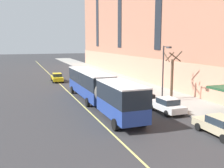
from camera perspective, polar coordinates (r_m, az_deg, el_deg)
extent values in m
plane|color=#303033|center=(31.59, -2.17, -4.03)|extent=(260.00, 260.00, 0.00)
cube|color=#9E9B93|center=(37.94, 9.71, -1.79)|extent=(5.94, 160.00, 0.15)
cube|color=tan|center=(36.68, 16.07, 0.97)|extent=(0.14, 110.00, 4.40)
cube|color=navy|center=(33.34, -4.92, -1.12)|extent=(2.69, 12.50, 1.30)
cube|color=black|center=(33.12, -4.96, 1.33)|extent=(2.71, 12.50, 1.59)
cube|color=white|center=(33.01, -4.98, 2.80)|extent=(2.72, 12.50, 0.12)
cube|color=#19232D|center=(39.16, -7.44, 2.28)|extent=(2.39, 0.10, 1.19)
cube|color=orange|center=(39.09, -7.46, 3.41)|extent=(1.82, 0.07, 0.28)
cube|color=black|center=(39.45, -7.39, -0.36)|extent=(2.55, 0.14, 0.24)
cube|color=white|center=(39.21, -8.69, -0.07)|extent=(0.28, 0.06, 0.18)
cube|color=white|center=(39.62, -6.12, 0.07)|extent=(0.28, 0.06, 0.18)
cylinder|color=#595651|center=(26.88, -1.05, -1.90)|extent=(2.48, 1.02, 2.47)
cube|color=navy|center=(23.63, 2.03, -5.44)|extent=(2.65, 6.55, 1.30)
cube|color=black|center=(23.30, 2.05, -2.01)|extent=(2.66, 6.55, 1.59)
cube|color=white|center=(23.15, 2.06, 0.06)|extent=(2.67, 6.55, 0.12)
cylinder|color=black|center=(37.36, -8.64, -1.27)|extent=(0.31, 1.00, 1.00)
cylinder|color=black|center=(37.97, -4.81, -1.03)|extent=(0.31, 1.00, 1.00)
cylinder|color=black|center=(29.63, -5.36, -3.97)|extent=(0.31, 1.00, 1.00)
cylinder|color=black|center=(30.39, -0.62, -3.60)|extent=(0.31, 1.00, 1.00)
cylinder|color=black|center=(21.78, 0.66, -8.84)|extent=(0.31, 1.00, 1.00)
cylinder|color=black|center=(22.80, 6.82, -8.06)|extent=(0.31, 1.00, 1.00)
cube|color=#BCAD89|center=(22.34, 22.25, -8.70)|extent=(1.74, 4.56, 0.64)
cube|color=#232D38|center=(22.01, 22.75, -7.37)|extent=(1.52, 2.05, 0.56)
cube|color=#BCAD89|center=(21.93, 22.80, -6.61)|extent=(1.48, 1.96, 0.04)
cylinder|color=black|center=(22.92, 18.23, -8.86)|extent=(0.22, 0.64, 0.64)
cylinder|color=black|center=(23.97, 21.41, -8.24)|extent=(0.22, 0.64, 0.64)
cylinder|color=black|center=(20.93, 23.12, -10.90)|extent=(0.22, 0.64, 0.64)
cube|color=black|center=(33.26, 6.13, -2.27)|extent=(1.92, 4.49, 0.64)
cube|color=#232D38|center=(32.96, 6.33, -1.32)|extent=(1.64, 2.04, 0.56)
cube|color=black|center=(32.90, 6.34, -0.81)|extent=(1.60, 1.95, 0.04)
cylinder|color=black|center=(34.14, 3.73, -2.49)|extent=(0.24, 0.65, 0.64)
cylinder|color=black|center=(34.92, 6.34, -2.26)|extent=(0.24, 0.65, 0.64)
cylinder|color=black|center=(31.74, 5.88, -3.42)|extent=(0.24, 0.65, 0.64)
cylinder|color=black|center=(32.58, 8.62, -3.15)|extent=(0.24, 0.65, 0.64)
cube|color=silver|center=(27.70, 11.75, -4.77)|extent=(2.01, 4.60, 0.64)
cube|color=#232D38|center=(27.38, 12.06, -3.65)|extent=(1.69, 2.10, 0.56)
cube|color=silver|center=(27.32, 12.08, -3.04)|extent=(1.65, 2.01, 0.04)
cylinder|color=black|center=(28.46, 8.64, -4.97)|extent=(0.24, 0.65, 0.64)
cylinder|color=black|center=(29.40, 11.67, -4.59)|extent=(0.24, 0.65, 0.64)
cylinder|color=black|center=(26.17, 11.80, -6.33)|extent=(0.24, 0.65, 0.64)
cylinder|color=black|center=(27.20, 14.97, -5.85)|extent=(0.24, 0.65, 0.64)
cube|color=#B21E19|center=(44.39, -0.83, 0.69)|extent=(1.89, 4.35, 0.64)
cube|color=#232D38|center=(44.11, -0.75, 1.42)|extent=(1.61, 1.98, 0.56)
cube|color=#B21E19|center=(44.07, -0.75, 1.81)|extent=(1.57, 1.90, 0.04)
cylinder|color=black|center=(45.46, -2.36, 0.48)|extent=(0.24, 0.65, 0.64)
cylinder|color=black|center=(45.96, -0.30, 0.58)|extent=(0.24, 0.65, 0.64)
cylinder|color=black|center=(42.94, -1.39, -0.04)|extent=(0.24, 0.65, 0.64)
cylinder|color=black|center=(43.46, 0.78, 0.08)|extent=(0.24, 0.65, 0.64)
cube|color=silver|center=(58.70, -5.67, 2.75)|extent=(1.91, 4.43, 0.64)
cube|color=#232D38|center=(58.42, -5.63, 3.31)|extent=(1.63, 2.02, 0.56)
cube|color=silver|center=(58.39, -5.64, 3.60)|extent=(1.59, 1.93, 0.04)
cylinder|color=black|center=(59.87, -6.78, 2.55)|extent=(0.24, 0.65, 0.64)
cylinder|color=black|center=(60.25, -5.14, 2.62)|extent=(0.24, 0.65, 0.64)
cylinder|color=black|center=(57.23, -6.22, 2.25)|extent=(0.24, 0.65, 0.64)
cylinder|color=black|center=(57.63, -4.52, 2.32)|extent=(0.24, 0.65, 0.64)
cube|color=yellow|center=(48.74, -11.87, 1.26)|extent=(1.91, 4.80, 0.64)
cube|color=#232D38|center=(48.43, -11.86, 1.93)|extent=(1.61, 2.18, 0.56)
cube|color=yellow|center=(48.40, -11.87, 2.28)|extent=(1.57, 2.09, 0.04)
cylinder|color=black|center=(50.15, -13.02, 1.07)|extent=(0.24, 0.65, 0.64)
cylinder|color=black|center=(50.33, -11.08, 1.17)|extent=(0.24, 0.65, 0.64)
cylinder|color=black|center=(47.26, -12.69, 0.59)|extent=(0.24, 0.65, 0.64)
cylinder|color=black|center=(47.45, -10.63, 0.70)|extent=(0.24, 0.65, 0.64)
cylinder|color=brown|center=(33.43, 12.91, 1.04)|extent=(0.33, 0.33, 4.93)
cylinder|color=brown|center=(33.64, 14.06, 5.93)|extent=(0.34, 1.59, 1.29)
cylinder|color=brown|center=(33.63, 12.49, 5.86)|extent=(1.27, 0.22, 1.15)
cylinder|color=brown|center=(32.77, 11.74, 5.85)|extent=(0.33, 1.81, 1.22)
cylinder|color=brown|center=(32.48, 13.57, 5.73)|extent=(1.55, 0.43, 1.18)
cylinder|color=#2D2D30|center=(31.61, 11.01, 2.16)|extent=(0.16, 0.16, 6.60)
cylinder|color=#2D2D30|center=(30.91, 11.73, 7.93)|extent=(0.10, 1.10, 0.10)
cube|color=#3D3D3F|center=(30.45, 12.27, 7.80)|extent=(0.36, 0.60, 0.20)
cube|color=#E0D66B|center=(33.77, -7.90, -3.24)|extent=(0.16, 140.00, 0.01)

